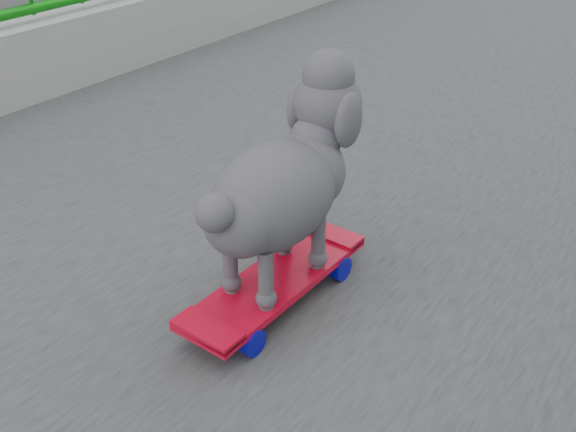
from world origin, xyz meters
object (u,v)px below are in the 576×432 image
at_px(car_0, 29,405).
at_px(car_5, 178,303).
at_px(skateboard, 276,284).
at_px(poodle, 283,182).
at_px(car_1, 292,117).
at_px(car_6, 334,98).
at_px(car_3, 54,106).

relative_size(car_0, car_5, 1.10).
height_order(skateboard, poodle, poodle).
bearing_deg(poodle, car_5, 140.44).
distance_m(skateboard, car_1, 17.62).
bearing_deg(car_5, car_1, 111.88).
height_order(poodle, car_1, poodle).
xyz_separation_m(poodle, car_5, (-6.30, 5.45, -6.65)).
relative_size(car_0, car_6, 0.91).
bearing_deg(car_3, car_6, -139.54).
bearing_deg(car_0, car_6, 103.58).
distance_m(skateboard, car_5, 10.51).
distance_m(poodle, car_0, 9.40).
bearing_deg(poodle, car_6, 122.54).
relative_size(skateboard, poodle, 1.00).
xyz_separation_m(skateboard, car_5, (-6.30, 5.47, -6.39)).
bearing_deg(car_3, car_1, -153.28).
relative_size(car_1, car_5, 1.17).
xyz_separation_m(poodle, car_1, (-9.50, 13.41, -6.54)).
distance_m(skateboard, car_6, 19.41).
relative_size(poodle, car_3, 0.12).
distance_m(car_1, car_3, 7.17).
bearing_deg(car_0, poodle, -20.86).
xyz_separation_m(car_0, car_6, (-3.20, 13.25, -0.08)).
height_order(car_1, car_6, car_1).
xyz_separation_m(car_3, car_6, (6.40, 5.46, 0.01)).
bearing_deg(car_3, skateboard, 147.26).
distance_m(car_0, car_1, 11.47).
bearing_deg(car_6, car_3, -139.54).
height_order(car_0, car_6, car_0).
bearing_deg(skateboard, car_5, 140.28).
xyz_separation_m(skateboard, car_3, (-15.90, 10.22, -6.39)).
bearing_deg(poodle, car_1, 126.59).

